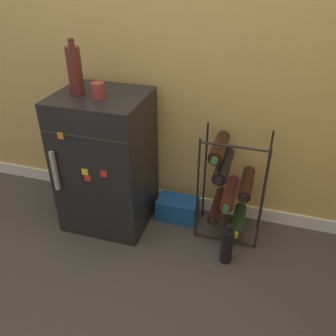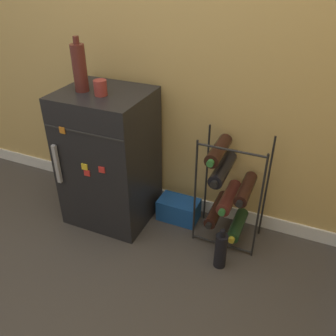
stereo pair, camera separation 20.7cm
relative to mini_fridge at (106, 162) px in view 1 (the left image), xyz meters
name	(u,v)px [view 1 (the left image)]	position (x,y,z in m)	size (l,w,h in m)	color
ground_plane	(153,279)	(0.43, -0.42, -0.42)	(14.00, 14.00, 0.00)	#423D38
wall_back	(192,11)	(0.43, 0.29, 0.82)	(6.99, 0.07, 2.50)	tan
mini_fridge	(106,162)	(0.00, 0.00, 0.00)	(0.50, 0.47, 0.84)	black
wine_rack	(229,185)	(0.73, 0.08, -0.07)	(0.37, 0.33, 0.67)	black
soda_box	(178,209)	(0.42, 0.12, -0.35)	(0.26, 0.16, 0.14)	#194C9E
fridge_top_cup	(98,90)	(0.02, -0.05, 0.46)	(0.07, 0.07, 0.08)	maroon
fridge_top_bottle	(75,71)	(-0.11, -0.03, 0.55)	(0.08, 0.08, 0.29)	#56231E
loose_bottle_floor	(227,246)	(0.78, -0.17, -0.31)	(0.07, 0.07, 0.25)	black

